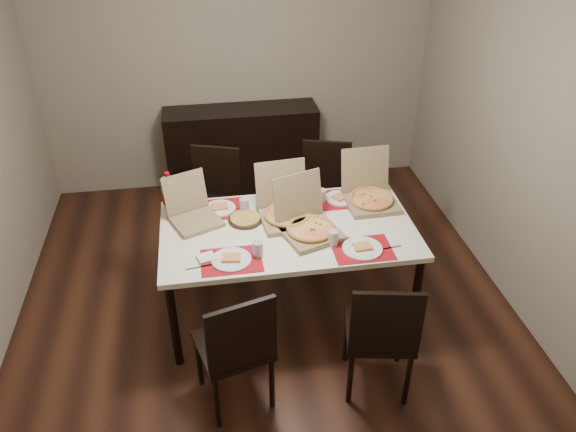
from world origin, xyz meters
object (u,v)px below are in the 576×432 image
at_px(chair_near_right, 381,333).
at_px(pizza_box_center, 308,225).
at_px(chair_far_left, 215,197).
at_px(soda_bottle, 170,196).
at_px(chair_near_left, 236,346).
at_px(chair_far_right, 325,191).
at_px(sideboard, 242,151).
at_px(dining_table, 288,235).
at_px(dip_bowl, 289,214).

relative_size(chair_near_right, pizza_box_center, 1.81).
xyz_separation_m(chair_far_left, soda_bottle, (-0.33, -0.57, 0.38)).
height_order(chair_far_left, soda_bottle, soda_bottle).
distance_m(chair_far_left, soda_bottle, 0.76).
bearing_deg(chair_near_left, chair_far_right, 61.82).
bearing_deg(soda_bottle, chair_far_right, 22.07).
height_order(sideboard, chair_far_right, chair_far_right).
height_order(sideboard, chair_near_right, chair_near_right).
bearing_deg(soda_bottle, dining_table, -22.62).
bearing_deg(sideboard, soda_bottle, -113.08).
relative_size(sideboard, chair_far_left, 1.61).
xyz_separation_m(dining_table, soda_bottle, (-0.82, 0.34, 0.21)).
relative_size(pizza_box_center, soda_bottle, 1.54).
height_order(dining_table, dip_bowl, dip_bowl).
xyz_separation_m(chair_near_right, chair_far_right, (0.03, 1.74, 0.00)).
xyz_separation_m(dining_table, pizza_box_center, (0.13, -0.08, 0.13)).
xyz_separation_m(chair_far_left, dip_bowl, (0.52, -0.76, 0.25)).
distance_m(dining_table, chair_far_left, 1.05).
distance_m(dining_table, chair_near_left, 0.98).
height_order(dining_table, chair_near_left, chair_near_left).
height_order(sideboard, chair_far_left, chair_far_left).
bearing_deg(sideboard, dining_table, -84.99).
height_order(chair_far_left, pizza_box_center, pizza_box_center).
bearing_deg(chair_far_left, soda_bottle, -119.77).
bearing_deg(soda_bottle, chair_near_right, -44.13).
bearing_deg(chair_near_right, chair_far_left, 117.43).
bearing_deg(dining_table, pizza_box_center, -30.52).
xyz_separation_m(chair_near_left, soda_bottle, (-0.37, 1.19, 0.38)).
bearing_deg(pizza_box_center, chair_far_left, 122.10).
xyz_separation_m(chair_far_right, soda_bottle, (-1.28, -0.52, 0.38)).
distance_m(chair_far_right, soda_bottle, 1.44).
bearing_deg(pizza_box_center, dip_bowl, 112.67).
xyz_separation_m(sideboard, dip_bowl, (0.20, -1.72, 0.32)).
bearing_deg(soda_bottle, pizza_box_center, -23.77).
bearing_deg(chair_far_right, dip_bowl, -121.46).
bearing_deg(dining_table, soda_bottle, 157.38).
bearing_deg(dining_table, chair_far_left, 118.26).
height_order(chair_near_left, chair_far_right, same).
height_order(sideboard, soda_bottle, soda_bottle).
distance_m(sideboard, chair_far_right, 1.20).
bearing_deg(sideboard, chair_near_right, -77.64).
height_order(pizza_box_center, soda_bottle, pizza_box_center).
bearing_deg(chair_near_right, soda_bottle, 135.87).
distance_m(sideboard, pizza_box_center, 2.01).
relative_size(pizza_box_center, dip_bowl, 3.91).
height_order(chair_far_right, dip_bowl, chair_far_right).
distance_m(dip_bowl, soda_bottle, 0.88).
distance_m(sideboard, dining_table, 1.90).
bearing_deg(chair_far_left, dip_bowl, -55.34).
relative_size(chair_far_right, pizza_box_center, 1.81).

